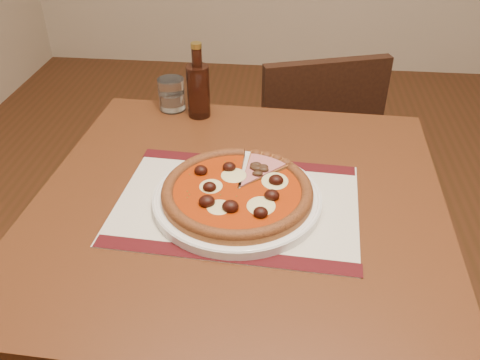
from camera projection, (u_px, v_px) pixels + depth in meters
name	position (u px, v px, depth m)	size (l,w,h in m)	color
table	(239.00, 237.00, 1.06)	(0.83, 0.83, 0.75)	#572714
chair_far	(309.00, 148.00, 1.71)	(0.48, 0.48, 0.81)	black
placemat	(237.00, 203.00, 0.98)	(0.46, 0.33, 0.00)	beige
plate	(237.00, 199.00, 0.98)	(0.32, 0.32, 0.02)	white
pizza	(237.00, 191.00, 0.97)	(0.29, 0.29, 0.04)	#9C5825
ham_slice	(267.00, 170.00, 1.03)	(0.10, 0.14, 0.02)	#9C5825
water_glass	(172.00, 94.00, 1.29)	(0.07, 0.07, 0.08)	white
bottle	(198.00, 88.00, 1.24)	(0.06, 0.06, 0.19)	#36160D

